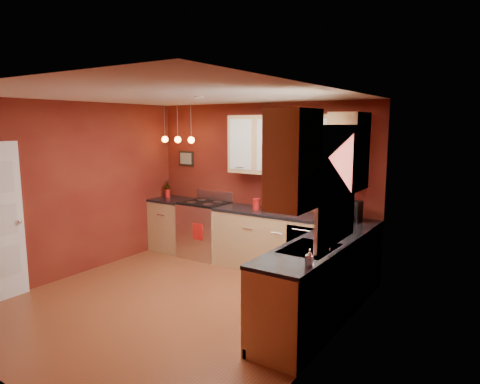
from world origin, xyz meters
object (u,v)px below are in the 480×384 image
Objects in this scene: sink at (310,250)px; coffee_maker at (353,212)px; gas_range at (205,229)px; soap_pump at (310,258)px; red_canister at (256,204)px.

coffee_maker is at bearing 91.45° from sink.
soap_pump is (2.86, -2.05, 0.54)m from gas_range.
soap_pump is at bearing -35.61° from gas_range.
sink is 2.14m from red_canister.
red_canister reaches higher than soap_pump.
coffee_maker is (1.53, 0.05, 0.04)m from red_canister.
coffee_maker is at bearing 0.10° from gas_range.
soap_pump is at bearing -74.77° from coffee_maker.
coffee_maker is 1.75× the size of soap_pump.
sink reaches higher than soap_pump.
gas_range reaches higher than soap_pump.
red_canister reaches higher than gas_range.
gas_range is at bearing -172.41° from coffee_maker.
sink reaches higher than gas_range.
gas_range is 2.65m from coffee_maker.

